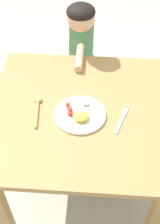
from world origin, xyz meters
TOP-DOWN VIEW (x-y plane):
  - ground_plane at (0.00, 0.00)m, footprint 8.00×8.00m
  - dining_table at (0.00, 0.00)m, footprint 1.01×0.96m
  - plate at (-0.01, -0.04)m, footprint 0.27×0.27m
  - fork at (0.21, -0.05)m, footprint 0.09×0.21m
  - spoon at (-0.24, -0.01)m, footprint 0.05×0.22m
  - person at (-0.04, 0.63)m, footprint 0.18×0.46m

SIDE VIEW (x-z plane):
  - ground_plane at x=0.00m, z-range 0.00..0.00m
  - person at x=-0.04m, z-range 0.05..1.09m
  - dining_table at x=0.00m, z-range 0.26..0.97m
  - fork at x=0.21m, z-range 0.71..0.72m
  - spoon at x=-0.24m, z-range 0.71..0.73m
  - plate at x=-0.01m, z-range 0.70..0.75m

